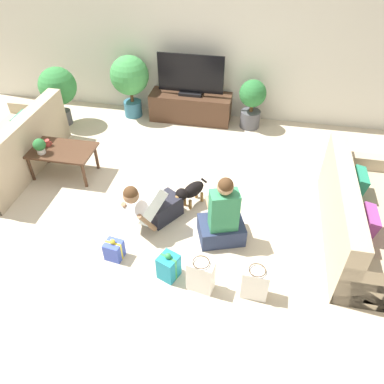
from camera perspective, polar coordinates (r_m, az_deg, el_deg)
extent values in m
plane|color=beige|center=(4.97, -4.06, -2.02)|extent=(16.00, 16.00, 0.00)
cube|color=beige|center=(6.58, 1.45, 22.13)|extent=(8.40, 0.06, 2.60)
cube|color=tan|center=(6.14, -26.00, 5.04)|extent=(0.89, 2.02, 0.40)
cube|color=tan|center=(5.74, -24.31, 8.11)|extent=(0.20, 2.02, 0.42)
cube|color=tan|center=(6.73, -22.17, 10.22)|extent=(0.89, 0.16, 0.58)
cube|color=#288E6B|center=(6.12, -24.20, 9.47)|extent=(0.18, 0.34, 0.32)
cube|color=tan|center=(4.84, 24.92, -4.79)|extent=(0.89, 2.02, 0.40)
cube|color=tan|center=(4.49, 22.12, -0.60)|extent=(0.20, 2.02, 0.42)
cube|color=tan|center=(4.17, 27.12, -12.79)|extent=(0.89, 0.16, 0.58)
cube|color=tan|center=(5.49, 23.79, 2.64)|extent=(0.89, 0.16, 0.58)
cube|color=#9E4293|center=(4.33, 24.99, -4.38)|extent=(0.18, 0.34, 0.32)
cube|color=#288E6B|center=(4.84, 23.84, 1.18)|extent=(0.18, 0.34, 0.32)
cube|color=#472D1E|center=(5.56, -19.36, 6.03)|extent=(0.92, 0.56, 0.03)
cylinder|color=#472D1E|center=(5.73, -23.37, 3.32)|extent=(0.04, 0.04, 0.40)
cylinder|color=#472D1E|center=(5.35, -16.12, 2.50)|extent=(0.04, 0.04, 0.40)
cylinder|color=#472D1E|center=(6.02, -21.38, 5.80)|extent=(0.04, 0.04, 0.40)
cylinder|color=#472D1E|center=(5.66, -14.36, 5.16)|extent=(0.04, 0.04, 0.40)
cube|color=#472D1E|center=(6.74, -0.20, 12.81)|extent=(1.40, 0.46, 0.48)
cube|color=black|center=(6.62, -0.21, 14.84)|extent=(0.39, 0.20, 0.05)
cube|color=black|center=(6.48, -0.22, 17.60)|extent=(1.11, 0.03, 0.64)
cylinder|color=#336B84|center=(7.00, -8.96, 12.49)|extent=(0.31, 0.31, 0.27)
cylinder|color=brown|center=(6.90, -9.16, 14.23)|extent=(0.06, 0.06, 0.20)
sphere|color=#3D8E47|center=(6.75, -9.51, 17.13)|extent=(0.66, 0.66, 0.66)
cylinder|color=#4C4C51|center=(7.03, -18.77, 10.78)|extent=(0.23, 0.23, 0.25)
cylinder|color=brown|center=(6.93, -19.15, 12.32)|extent=(0.04, 0.04, 0.18)
sphere|color=#337F3D|center=(6.79, -19.80, 14.95)|extent=(0.62, 0.62, 0.62)
cylinder|color=#4C4C51|center=(6.64, 8.82, 10.95)|extent=(0.34, 0.34, 0.29)
cylinder|color=brown|center=(6.54, 9.01, 12.58)|extent=(0.06, 0.06, 0.13)
sphere|color=#286B33|center=(6.43, 9.25, 14.61)|extent=(0.45, 0.45, 0.45)
cube|color=#23232D|center=(4.72, -4.40, -2.52)|extent=(0.48, 0.53, 0.28)
cube|color=white|center=(4.40, -7.23, -1.49)|extent=(0.53, 0.58, 0.45)
sphere|color=#8E6647|center=(4.19, -9.28, -0.55)|extent=(0.18, 0.18, 0.18)
sphere|color=#472D19|center=(4.17, -9.32, -0.21)|extent=(0.17, 0.17, 0.17)
cylinder|color=#8E6647|center=(4.56, -9.17, -2.88)|extent=(0.19, 0.25, 0.39)
cylinder|color=#8E6647|center=(4.39, -6.83, -4.69)|extent=(0.19, 0.25, 0.39)
cube|color=#283351|center=(4.48, 4.45, -5.78)|extent=(0.62, 0.55, 0.24)
cube|color=#338456|center=(4.18, 4.87, -2.83)|extent=(0.37, 0.29, 0.50)
sphere|color=tan|center=(3.97, 5.10, 0.78)|extent=(0.18, 0.18, 0.18)
sphere|color=#472D19|center=(3.94, 5.16, 1.05)|extent=(0.17, 0.17, 0.17)
cylinder|color=tan|center=(4.40, 5.90, -1.59)|extent=(0.14, 0.26, 0.06)
cylinder|color=tan|center=(4.35, 2.62, -1.91)|extent=(0.14, 0.26, 0.06)
ellipsoid|color=black|center=(4.84, 0.20, 0.38)|extent=(0.33, 0.38, 0.18)
sphere|color=black|center=(4.70, -1.61, -0.35)|extent=(0.16, 0.16, 0.16)
sphere|color=olive|center=(4.68, -2.16, -0.83)|extent=(0.07, 0.07, 0.07)
cylinder|color=black|center=(4.93, 1.84, 1.75)|extent=(0.08, 0.10, 0.12)
cylinder|color=olive|center=(4.92, -1.12, -1.39)|extent=(0.04, 0.04, 0.14)
cylinder|color=olive|center=(4.86, -0.29, -1.95)|extent=(0.04, 0.04, 0.14)
cylinder|color=olive|center=(5.03, 0.67, -0.22)|extent=(0.04, 0.04, 0.14)
cylinder|color=olive|center=(4.98, 1.51, -0.75)|extent=(0.04, 0.04, 0.14)
cube|color=teal|center=(4.07, -3.57, -11.29)|extent=(0.25, 0.26, 0.30)
cube|color=#2D934C|center=(4.07, -3.57, -11.29)|extent=(0.19, 0.10, 0.30)
sphere|color=#2D934C|center=(3.94, -3.68, -9.71)|extent=(0.07, 0.07, 0.07)
cube|color=#3D51BC|center=(4.35, -11.78, -8.65)|extent=(0.21, 0.20, 0.23)
cube|color=yellow|center=(4.35, -11.78, -8.65)|extent=(0.19, 0.06, 0.23)
sphere|color=yellow|center=(4.25, -12.02, -7.42)|extent=(0.06, 0.06, 0.06)
cube|color=white|center=(3.94, 9.58, -13.54)|extent=(0.27, 0.16, 0.38)
torus|color=#4C3823|center=(3.77, 9.93, -11.64)|extent=(0.18, 0.18, 0.01)
cube|color=white|center=(3.93, 1.33, -12.65)|extent=(0.29, 0.19, 0.39)
torus|color=#4C3823|center=(3.76, 1.38, -10.65)|extent=(0.20, 0.20, 0.01)
cylinder|color=#B23D38|center=(5.68, -21.21, 6.99)|extent=(0.08, 0.08, 0.09)
torus|color=#B23D38|center=(5.65, -20.76, 6.99)|extent=(0.06, 0.01, 0.06)
cylinder|color=beige|center=(5.54, -21.99, 5.81)|extent=(0.11, 0.11, 0.07)
sphere|color=#286B33|center=(5.49, -22.25, 6.70)|extent=(0.17, 0.17, 0.17)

